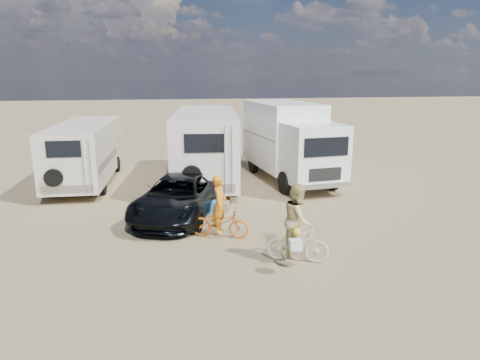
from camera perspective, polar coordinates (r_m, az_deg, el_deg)
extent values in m
plane|color=#97835A|center=(12.34, -1.93, -7.85)|extent=(140.00, 140.00, 0.00)
imported|color=black|center=(14.14, -8.31, -2.25)|extent=(3.63, 5.26, 1.34)
imported|color=#BE5C13|center=(12.29, -2.72, -5.73)|extent=(1.80, 1.13, 0.89)
imported|color=beige|center=(10.83, 7.71, -8.51)|extent=(1.62, 0.98, 0.94)
imported|color=orange|center=(12.17, -2.74, -4.02)|extent=(0.58, 0.70, 1.66)
imported|color=tan|center=(10.66, 7.79, -6.25)|extent=(0.98, 1.09, 1.85)
imported|color=black|center=(18.35, 10.12, 0.74)|extent=(1.79, 0.99, 0.89)
cube|color=teal|center=(14.48, -3.34, -3.65)|extent=(0.61, 0.54, 0.41)
cube|color=olive|center=(14.67, -2.30, -3.57)|extent=(0.53, 0.53, 0.33)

